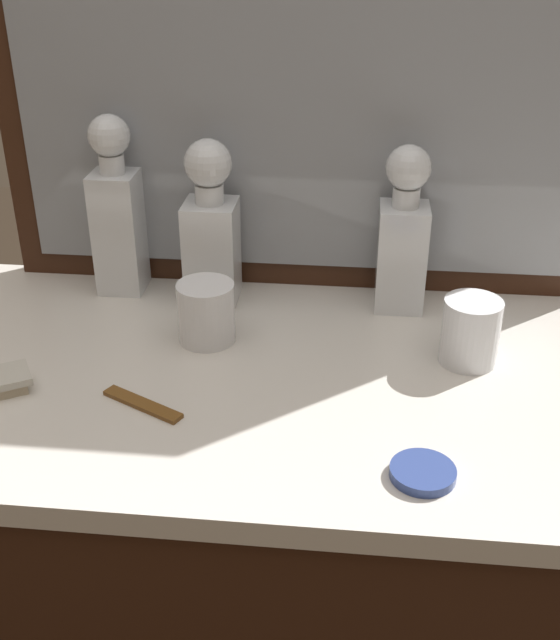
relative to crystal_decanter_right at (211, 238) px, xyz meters
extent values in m
cube|color=#381E11|center=(0.13, -0.21, -0.53)|extent=(1.14, 0.59, 0.79)
cube|color=silver|center=(0.13, -0.21, -0.12)|extent=(1.17, 0.60, 0.03)
cube|color=#381E11|center=(0.13, 0.08, 0.27)|extent=(0.96, 0.03, 0.76)
cube|color=gray|center=(0.13, 0.06, 0.27)|extent=(0.88, 0.01, 0.68)
cube|color=white|center=(0.00, 0.00, -0.02)|extent=(0.08, 0.08, 0.16)
cube|color=#9E5619|center=(0.00, 0.00, -0.04)|extent=(0.07, 0.07, 0.13)
cylinder|color=white|center=(0.00, 0.00, 0.07)|extent=(0.04, 0.04, 0.03)
sphere|color=white|center=(0.00, 0.00, 0.12)|extent=(0.07, 0.07, 0.07)
cube|color=white|center=(0.30, 0.00, -0.02)|extent=(0.08, 0.08, 0.17)
cube|color=#9E5619|center=(0.30, 0.00, -0.05)|extent=(0.06, 0.06, 0.11)
cylinder|color=white|center=(0.30, 0.00, 0.08)|extent=(0.04, 0.04, 0.03)
sphere|color=white|center=(0.30, 0.00, 0.12)|extent=(0.07, 0.07, 0.07)
cube|color=white|center=(-0.16, 0.02, -0.01)|extent=(0.07, 0.07, 0.20)
cube|color=#9E5619|center=(-0.16, 0.02, -0.05)|extent=(0.06, 0.06, 0.12)
cylinder|color=white|center=(-0.16, 0.02, 0.11)|extent=(0.04, 0.04, 0.03)
sphere|color=white|center=(-0.16, 0.02, 0.15)|extent=(0.07, 0.07, 0.07)
cylinder|color=white|center=(0.01, -0.14, -0.06)|extent=(0.08, 0.08, 0.09)
cylinder|color=silver|center=(0.01, -0.14, -0.10)|extent=(0.08, 0.08, 0.01)
cylinder|color=white|center=(0.39, -0.16, -0.06)|extent=(0.08, 0.08, 0.10)
cylinder|color=silver|center=(0.39, -0.16, -0.10)|extent=(0.08, 0.08, 0.01)
cylinder|color=#33478C|center=(0.32, -0.42, -0.10)|extent=(0.08, 0.08, 0.01)
cube|color=brown|center=(-0.04, -0.32, -0.10)|extent=(0.12, 0.07, 0.01)
camera|label=1|loc=(0.23, -1.13, 0.48)|focal=43.98mm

